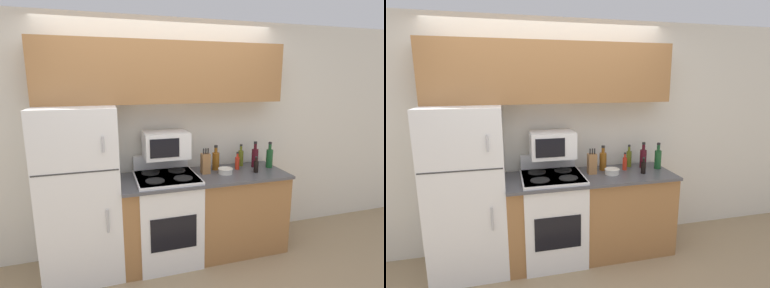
{
  "view_description": "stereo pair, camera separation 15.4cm",
  "coord_description": "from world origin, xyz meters",
  "views": [
    {
      "loc": [
        -0.66,
        -2.6,
        1.91
      ],
      "look_at": [
        0.21,
        0.27,
        1.26
      ],
      "focal_mm": 28.0,
      "sensor_mm": 36.0,
      "label": 1
    },
    {
      "loc": [
        -0.51,
        -2.64,
        1.91
      ],
      "look_at": [
        0.21,
        0.27,
        1.26
      ],
      "focal_mm": 28.0,
      "sensor_mm": 36.0,
      "label": 2
    }
  ],
  "objects": [
    {
      "name": "bowl",
      "position": [
        0.59,
        0.26,
        0.94
      ],
      "size": [
        0.16,
        0.16,
        0.06
      ],
      "color": "silver",
      "rests_on": "lower_cabinets"
    },
    {
      "name": "microwave",
      "position": [
        -0.03,
        0.42,
        1.24
      ],
      "size": [
        0.46,
        0.35,
        0.27
      ],
      "color": "white",
      "rests_on": "stove"
    },
    {
      "name": "knife_block",
      "position": [
        0.38,
        0.33,
        1.02
      ],
      "size": [
        0.09,
        0.08,
        0.28
      ],
      "color": "#9E6B3D",
      "rests_on": "lower_cabinets"
    },
    {
      "name": "bottle_wine_red",
      "position": [
        1.02,
        0.41,
        1.03
      ],
      "size": [
        0.08,
        0.08,
        0.3
      ],
      "color": "#470F19",
      "rests_on": "lower_cabinets"
    },
    {
      "name": "bottle_whiskey",
      "position": [
        0.54,
        0.44,
        1.02
      ],
      "size": [
        0.08,
        0.08,
        0.28
      ],
      "color": "brown",
      "rests_on": "lower_cabinets"
    },
    {
      "name": "lower_cabinets",
      "position": [
        0.36,
        0.3,
        0.46
      ],
      "size": [
        1.79,
        0.65,
        0.91
      ],
      "color": "#9E6B3D",
      "rests_on": "ground_plane"
    },
    {
      "name": "upper_cabinets",
      "position": [
        0.0,
        0.48,
        1.98
      ],
      "size": [
        2.51,
        0.31,
        0.61
      ],
      "color": "#9E6B3D",
      "rests_on": "refrigerator"
    },
    {
      "name": "bottle_wine_green",
      "position": [
        1.17,
        0.34,
        1.03
      ],
      "size": [
        0.08,
        0.08,
        0.3
      ],
      "color": "#194C23",
      "rests_on": "lower_cabinets"
    },
    {
      "name": "bottle_olive_oil",
      "position": [
        0.88,
        0.49,
        1.01
      ],
      "size": [
        0.06,
        0.06,
        0.26
      ],
      "color": "#5B6619",
      "rests_on": "lower_cabinets"
    },
    {
      "name": "ground_plane",
      "position": [
        0.0,
        0.0,
        0.0
      ],
      "size": [
        12.0,
        12.0,
        0.0
      ],
      "primitive_type": "plane",
      "color": "tan"
    },
    {
      "name": "refrigerator",
      "position": [
        -0.89,
        0.31,
        0.84
      ],
      "size": [
        0.72,
        0.65,
        1.67
      ],
      "color": "white",
      "rests_on": "ground_plane"
    },
    {
      "name": "stove",
      "position": [
        -0.06,
        0.29,
        0.49
      ],
      "size": [
        0.63,
        0.63,
        1.1
      ],
      "color": "white",
      "rests_on": "ground_plane"
    },
    {
      "name": "wall_back",
      "position": [
        0.0,
        0.66,
        1.27
      ],
      "size": [
        8.0,
        0.05,
        2.55
      ],
      "color": "silver",
      "rests_on": "ground_plane"
    },
    {
      "name": "bottle_hot_sauce",
      "position": [
        0.78,
        0.38,
        0.99
      ],
      "size": [
        0.05,
        0.05,
        0.2
      ],
      "color": "red",
      "rests_on": "lower_cabinets"
    },
    {
      "name": "bottle_soy_sauce",
      "position": [
        0.93,
        0.21,
        0.98
      ],
      "size": [
        0.05,
        0.05,
        0.18
      ],
      "color": "black",
      "rests_on": "lower_cabinets"
    }
  ]
}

